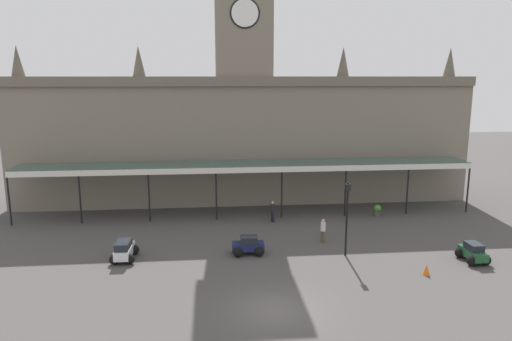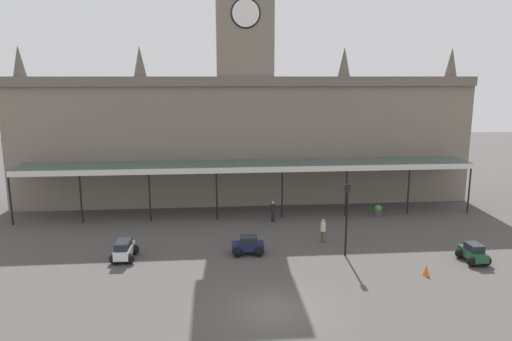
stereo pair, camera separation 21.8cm
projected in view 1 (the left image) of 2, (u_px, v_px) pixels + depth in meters
name	position (u px, v px, depth m)	size (l,w,h in m)	color
ground_plane	(275.00, 310.00, 23.08)	(140.00, 140.00, 0.00)	#474442
station_building	(243.00, 129.00, 42.65)	(40.24, 5.64, 20.41)	slate
entrance_canopy	(248.00, 165.00, 38.29)	(36.79, 3.26, 4.29)	#38564C
car_white_estate	(124.00, 251.00, 29.26)	(1.59, 2.28, 1.27)	silver
car_navy_sedan	(248.00, 247.00, 30.20)	(2.06, 1.54, 1.19)	#19214C
car_green_sedan	(473.00, 254.00, 29.02)	(1.55, 2.07, 1.19)	#1E512D
pedestrian_near_entrance	(273.00, 211.00, 36.81)	(0.34, 0.37, 1.67)	black
pedestrian_crossing_forecourt	(323.00, 230.00, 32.26)	(0.35, 0.34, 1.67)	brown
victorian_lamppost	(347.00, 210.00, 29.46)	(0.30, 0.30, 4.82)	black
traffic_cone	(426.00, 270.00, 27.08)	(0.40, 0.40, 0.63)	orange
planter_near_kerb	(377.00, 210.00, 38.42)	(0.60, 0.60, 0.96)	#47423D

